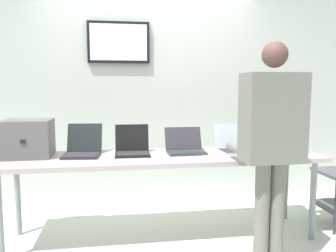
{
  "coord_description": "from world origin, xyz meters",
  "views": [
    {
      "loc": [
        -0.41,
        -2.97,
        1.38
      ],
      "look_at": [
        0.06,
        0.1,
        1.02
      ],
      "focal_mm": 36.27,
      "sensor_mm": 36.0,
      "label": 1
    }
  ],
  "objects": [
    {
      "name": "laptop_station_4",
      "position": [
        1.18,
        0.08,
        0.83
      ],
      "size": [
        0.37,
        0.34,
        0.27
      ],
      "color": "#AEB7B4",
      "rests_on": "workbench"
    },
    {
      "name": "laptop_station_0",
      "position": [
        -0.72,
        0.11,
        0.83
      ],
      "size": [
        0.35,
        0.39,
        0.27
      ],
      "color": "#202626",
      "rests_on": "workbench"
    },
    {
      "name": "laptop_station_2",
      "position": [
        0.22,
        0.09,
        0.82
      ],
      "size": [
        0.36,
        0.31,
        0.23
      ],
      "color": "#36353B",
      "rests_on": "workbench"
    },
    {
      "name": "workbench",
      "position": [
        0.0,
        0.0,
        0.72
      ],
      "size": [
        2.86,
        0.7,
        0.77
      ],
      "color": "#B2A0A3",
      "rests_on": "ground"
    },
    {
      "name": "equipment_box",
      "position": [
        -1.18,
        0.11,
        0.93
      ],
      "size": [
        0.4,
        0.36,
        0.33
      ],
      "color": "#5E5D5B",
      "rests_on": "workbench"
    },
    {
      "name": "back_wall",
      "position": [
        -0.01,
        1.13,
        1.41
      ],
      "size": [
        8.0,
        0.11,
        2.79
      ],
      "color": "silver",
      "rests_on": "ground"
    },
    {
      "name": "laptop_station_1",
      "position": [
        -0.27,
        0.09,
        0.83
      ],
      "size": [
        0.32,
        0.31,
        0.26
      ],
      "color": "black",
      "rests_on": "workbench"
    },
    {
      "name": "laptop_station_3",
      "position": [
        0.7,
        0.1,
        0.83
      ],
      "size": [
        0.35,
        0.37,
        0.25
      ],
      "color": "#ACB6BB",
      "rests_on": "workbench"
    },
    {
      "name": "paper_sheet",
      "position": [
        0.43,
        -0.17,
        0.77
      ],
      "size": [
        0.29,
        0.34,
        0.0
      ],
      "color": "white",
      "rests_on": "workbench"
    },
    {
      "name": "ground",
      "position": [
        0.0,
        0.0,
        -0.02
      ],
      "size": [
        8.0,
        8.0,
        0.04
      ],
      "primitive_type": "cube",
      "color": "silver"
    },
    {
      "name": "person",
      "position": [
        0.73,
        -0.62,
        1.04
      ],
      "size": [
        0.44,
        0.58,
        1.71
      ],
      "color": "slate",
      "rests_on": "ground"
    }
  ]
}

